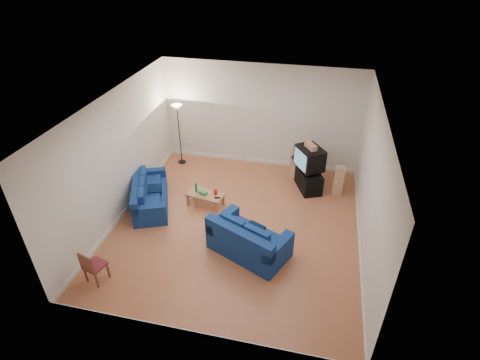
% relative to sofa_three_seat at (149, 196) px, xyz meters
% --- Properties ---
extents(room, '(6.01, 6.51, 3.21)m').
position_rel_sofa_three_seat_xyz_m(room, '(2.50, -0.31, 1.26)').
color(room, brown).
rests_on(room, ground).
extents(sofa_three_seat, '(1.54, 2.14, 0.76)m').
position_rel_sofa_three_seat_xyz_m(sofa_three_seat, '(0.00, 0.00, 0.00)').
color(sofa_three_seat, navy).
rests_on(sofa_three_seat, ground).
extents(sofa_loveseat, '(2.02, 1.63, 0.88)m').
position_rel_sofa_three_seat_xyz_m(sofa_loveseat, '(2.98, -1.23, 0.05)').
color(sofa_loveseat, navy).
rests_on(sofa_loveseat, ground).
extents(coffee_table, '(1.05, 0.66, 0.35)m').
position_rel_sofa_three_seat_xyz_m(coffee_table, '(1.49, 0.36, 0.02)').
color(coffee_table, tan).
rests_on(coffee_table, ground).
extents(bottle, '(0.07, 0.07, 0.28)m').
position_rel_sofa_three_seat_xyz_m(bottle, '(1.22, 0.39, 0.21)').
color(bottle, '#197233').
rests_on(bottle, coffee_table).
extents(tissue_box, '(0.25, 0.20, 0.09)m').
position_rel_sofa_three_seat_xyz_m(tissue_box, '(1.44, 0.32, 0.12)').
color(tissue_box, green).
rests_on(tissue_box, coffee_table).
extents(red_canister, '(0.11, 0.11, 0.15)m').
position_rel_sofa_three_seat_xyz_m(red_canister, '(1.76, 0.39, 0.15)').
color(red_canister, red).
rests_on(red_canister, coffee_table).
extents(remote, '(0.16, 0.06, 0.02)m').
position_rel_sofa_three_seat_xyz_m(remote, '(1.85, 0.24, 0.08)').
color(remote, black).
rests_on(remote, coffee_table).
extents(tv_stand, '(0.86, 1.08, 0.58)m').
position_rel_sofa_three_seat_xyz_m(tv_stand, '(4.14, 1.76, 0.01)').
color(tv_stand, black).
rests_on(tv_stand, ground).
extents(av_receiver, '(0.46, 0.49, 0.09)m').
position_rel_sofa_three_seat_xyz_m(av_receiver, '(4.11, 1.74, 0.34)').
color(av_receiver, black).
rests_on(av_receiver, tv_stand).
extents(television, '(0.92, 0.98, 0.61)m').
position_rel_sofa_three_seat_xyz_m(television, '(4.09, 1.81, 0.70)').
color(television, black).
rests_on(television, av_receiver).
extents(centre_speaker, '(0.37, 0.43, 0.14)m').
position_rel_sofa_three_seat_xyz_m(centre_speaker, '(4.09, 1.80, 1.07)').
color(centre_speaker, tan).
rests_on(centre_speaker, television).
extents(speaker_left, '(0.32, 0.34, 0.92)m').
position_rel_sofa_three_seat_xyz_m(speaker_left, '(3.70, 2.39, 0.18)').
color(speaker_left, tan).
rests_on(speaker_left, ground).
extents(speaker_right, '(0.28, 0.21, 0.91)m').
position_rel_sofa_three_seat_xyz_m(speaker_right, '(4.95, 1.62, 0.17)').
color(speaker_right, tan).
rests_on(speaker_right, ground).
extents(floor_lamp, '(0.33, 0.33, 1.96)m').
position_rel_sofa_three_seat_xyz_m(floor_lamp, '(0.05, 2.39, 1.33)').
color(floor_lamp, black).
rests_on(floor_lamp, ground).
extents(dining_chair, '(0.48, 0.48, 0.81)m').
position_rel_sofa_three_seat_xyz_m(dining_chair, '(0.03, -2.77, 0.17)').
color(dining_chair, brown).
rests_on(dining_chair, ground).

